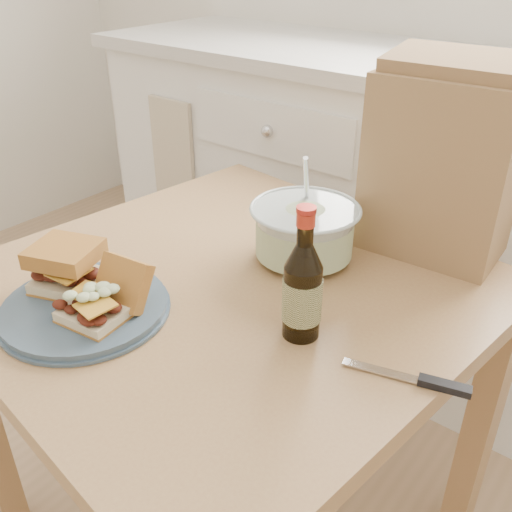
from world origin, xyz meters
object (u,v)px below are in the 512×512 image
Objects in this scene: plate at (85,308)px; paper_bag at (442,167)px; coleslaw_bowl at (304,234)px; beer_bottle at (302,290)px; dining_table at (228,326)px.

plate is 0.80× the size of paper_bag.
paper_bag is (0.35, 0.56, 0.16)m from plate.
beer_bottle is at bearing -56.59° from coleslaw_bowl.
paper_bag is (0.04, 0.39, 0.09)m from beer_bottle.
coleslaw_bowl is 0.28m from paper_bag.
paper_bag is at bearing 63.06° from dining_table.
coleslaw_bowl is at bearing 64.29° from plate.
coleslaw_bowl reaches higher than plate.
paper_bag reaches higher than plate.
beer_bottle is at bearing 29.32° from plate.
paper_bag is at bearing 66.99° from beer_bottle.
dining_table is 0.27m from plate.
plate is at bearing -115.71° from coleslaw_bowl.
plate is 0.68m from paper_bag.
dining_table is at bearing -127.07° from paper_bag.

